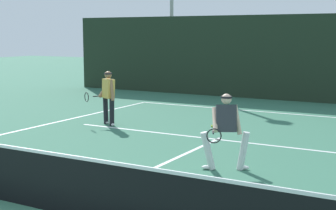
{
  "coord_description": "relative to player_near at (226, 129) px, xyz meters",
  "views": [
    {
      "loc": [
        5.14,
        -5.61,
        2.77
      ],
      "look_at": [
        -0.84,
        5.04,
        1.0
      ],
      "focal_mm": 53.12,
      "sensor_mm": 36.0,
      "label": 1
    }
  ],
  "objects": [
    {
      "name": "court_line_baseline_far",
      "position": [
        -1.33,
        7.67,
        -0.86
      ],
      "size": [
        10.87,
        0.1,
        0.01
      ],
      "primitive_type": "cube",
      "color": "white",
      "rests_on": "ground_plane"
    },
    {
      "name": "tennis_net",
      "position": [
        -1.33,
        -3.56,
        -0.36
      ],
      "size": [
        11.91,
        0.09,
        1.08
      ],
      "color": "#1E4723",
      "rests_on": "ground_plane"
    },
    {
      "name": "back_fence_windscreen",
      "position": [
        -1.33,
        11.04,
        0.91
      ],
      "size": [
        22.31,
        0.12,
        3.53
      ],
      "primitive_type": "cube",
      "color": "black",
      "rests_on": "ground_plane"
    },
    {
      "name": "court_line_centre",
      "position": [
        -1.33,
        -0.36,
        -0.86
      ],
      "size": [
        0.1,
        6.4,
        0.01
      ],
      "primitive_type": "cube",
      "color": "white",
      "rests_on": "ground_plane"
    },
    {
      "name": "player_near",
      "position": [
        0.0,
        0.0,
        0.0
      ],
      "size": [
        0.96,
        1.02,
        1.57
      ],
      "rotation": [
        0.0,
        0.0,
        3.62
      ],
      "color": "silver",
      "rests_on": "ground_plane"
    },
    {
      "name": "court_line_service",
      "position": [
        -1.33,
        2.61,
        -0.86
      ],
      "size": [
        8.86,
        0.1,
        0.01
      ],
      "primitive_type": "cube",
      "color": "white",
      "rests_on": "ground_plane"
    },
    {
      "name": "player_far",
      "position": [
        -5.07,
        2.94,
        0.04
      ],
      "size": [
        0.99,
        0.81,
        1.64
      ],
      "rotation": [
        0.0,
        0.0,
        2.65
      ],
      "color": "black",
      "rests_on": "ground_plane"
    },
    {
      "name": "tennis_ball",
      "position": [
        -2.16,
        4.13,
        -0.83
      ],
      "size": [
        0.07,
        0.07,
        0.07
      ],
      "primitive_type": "sphere",
      "color": "#D1E033",
      "rests_on": "ground_plane"
    }
  ]
}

